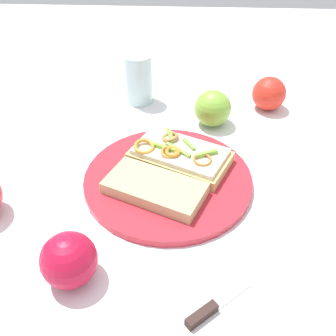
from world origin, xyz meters
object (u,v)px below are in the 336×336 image
(bread_slice_side, at_px, (155,188))
(apple_2, at_px, (269,94))
(apple_1, at_px, (213,108))
(sandwich, at_px, (179,155))
(plate, at_px, (168,179))
(knife, at_px, (210,309))
(drinking_glass, at_px, (139,79))
(apple_0, at_px, (69,260))

(bread_slice_side, relative_size, apple_2, 2.19)
(apple_1, bearing_deg, sandwich, -113.58)
(plate, relative_size, knife, 3.26)
(sandwich, bearing_deg, apple_2, 73.83)
(drinking_glass, bearing_deg, apple_2, -3.74)
(plate, xyz_separation_m, knife, (0.07, -0.25, -0.00))
(apple_2, distance_m, drinking_glass, 0.30)
(apple_2, bearing_deg, apple_0, -125.35)
(drinking_glass, bearing_deg, sandwich, -67.77)
(plate, xyz_separation_m, apple_1, (0.09, 0.20, 0.03))
(sandwich, xyz_separation_m, apple_0, (-0.14, -0.25, 0.01))
(plate, bearing_deg, apple_2, 51.43)
(apple_1, relative_size, knife, 0.85)
(apple_0, bearing_deg, drinking_glass, 85.14)
(apple_0, bearing_deg, sandwich, 60.47)
(apple_0, bearing_deg, bread_slice_side, 57.76)
(apple_0, height_order, drinking_glass, drinking_glass)
(plate, relative_size, sandwich, 1.48)
(sandwich, relative_size, apple_0, 2.59)
(sandwich, xyz_separation_m, knife, (0.05, -0.30, -0.02))
(sandwich, bearing_deg, drinking_glass, 137.03)
(apple_0, relative_size, apple_1, 1.00)
(plate, xyz_separation_m, bread_slice_side, (-0.02, -0.04, 0.02))
(apple_2, relative_size, knife, 0.82)
(sandwich, distance_m, bread_slice_side, 0.10)
(bread_slice_side, height_order, apple_0, apple_0)
(plate, relative_size, apple_2, 3.97)
(sandwich, height_order, apple_2, apple_2)
(plate, bearing_deg, sandwich, 66.80)
(apple_0, bearing_deg, apple_2, 54.65)
(sandwich, bearing_deg, bread_slice_side, -89.20)
(bread_slice_side, distance_m, apple_0, 0.20)
(apple_1, height_order, drinking_glass, drinking_glass)
(plate, height_order, apple_0, apple_0)
(apple_2, bearing_deg, plate, -128.57)
(bread_slice_side, height_order, apple_2, apple_2)
(apple_0, bearing_deg, plate, 59.23)
(plate, bearing_deg, bread_slice_side, -114.81)
(sandwich, bearing_deg, apple_0, -94.72)
(plate, xyz_separation_m, apple_2, (0.22, 0.27, 0.03))
(drinking_glass, bearing_deg, knife, -74.67)
(apple_1, bearing_deg, apple_0, -117.35)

